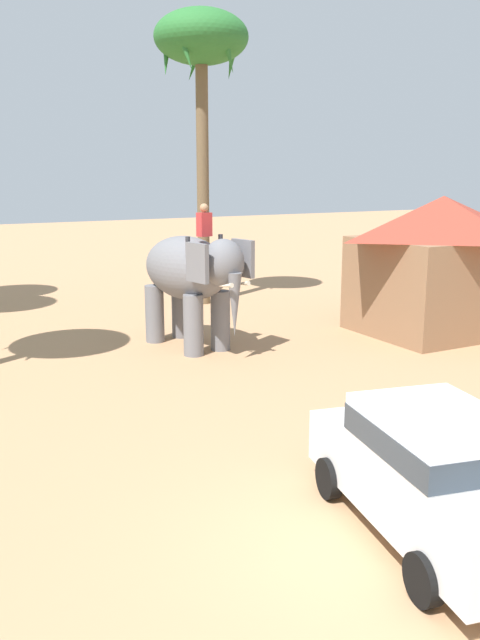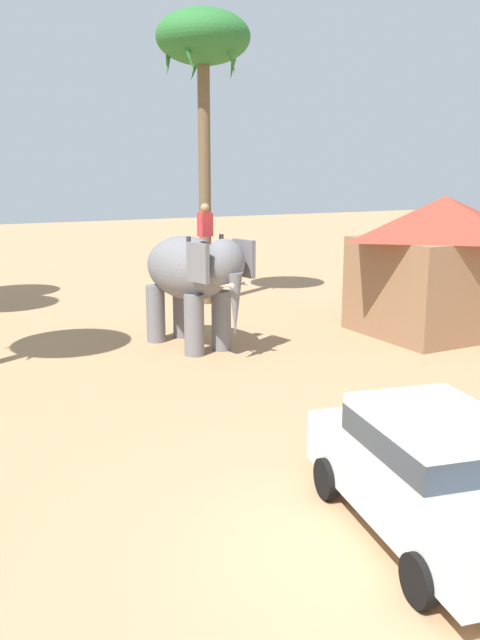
{
  "view_description": "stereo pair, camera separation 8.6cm",
  "coord_description": "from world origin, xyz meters",
  "views": [
    {
      "loc": [
        -5.36,
        -5.46,
        4.6
      ],
      "look_at": [
        1.46,
        6.28,
        1.6
      ],
      "focal_mm": 37.1,
      "sensor_mm": 36.0,
      "label": 1
    },
    {
      "loc": [
        -5.29,
        -5.51,
        4.6
      ],
      "look_at": [
        1.46,
        6.28,
        1.6
      ],
      "focal_mm": 37.1,
      "sensor_mm": 36.0,
      "label": 2
    }
  ],
  "objects": [
    {
      "name": "roadside_hut",
      "position": [
        9.4,
        8.26,
        2.12
      ],
      "size": [
        5.16,
        4.39,
        4.0
      ],
      "color": "#8C6647",
      "rests_on": "ground"
    },
    {
      "name": "ground_plane",
      "position": [
        0.0,
        0.0,
        0.0
      ],
      "size": [
        120.0,
        120.0,
        0.0
      ],
      "primitive_type": "plane",
      "color": "tan"
    },
    {
      "name": "elephant_with_mahout",
      "position": [
        2.26,
        10.23,
        1.99
      ],
      "size": [
        2.12,
        3.99,
        3.88
      ],
      "color": "slate",
      "rests_on": "ground"
    },
    {
      "name": "palm_tree_far_back",
      "position": [
        5.41,
        15.68,
        8.73
      ],
      "size": [
        3.2,
        3.2,
        10.01
      ],
      "color": "brown",
      "rests_on": "ground"
    },
    {
      "name": "car_sedan_foreground",
      "position": [
        0.7,
        0.06,
        0.93
      ],
      "size": [
        2.64,
        4.39,
        1.7
      ],
      "color": "white",
      "rests_on": "ground"
    }
  ]
}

